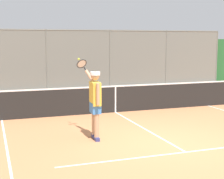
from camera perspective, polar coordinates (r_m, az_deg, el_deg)
name	(u,v)px	position (r m, az deg, el deg)	size (l,w,h in m)	color
ground_plane	(171,144)	(8.95, 9.48, -8.63)	(60.00, 60.00, 0.00)	#C67A4C
court_line_markings	(193,156)	(8.12, 12.98, -10.46)	(7.77, 8.72, 0.01)	white
fence_backdrop	(76,65)	(17.99, -5.79, 3.95)	(18.85, 1.37, 3.06)	slate
tennis_net	(115,99)	(12.48, 0.54, -1.47)	(9.99, 0.09, 1.07)	#2D2D2D
tennis_player	(95,99)	(9.03, -2.78, -1.59)	(0.42, 1.45, 2.05)	navy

